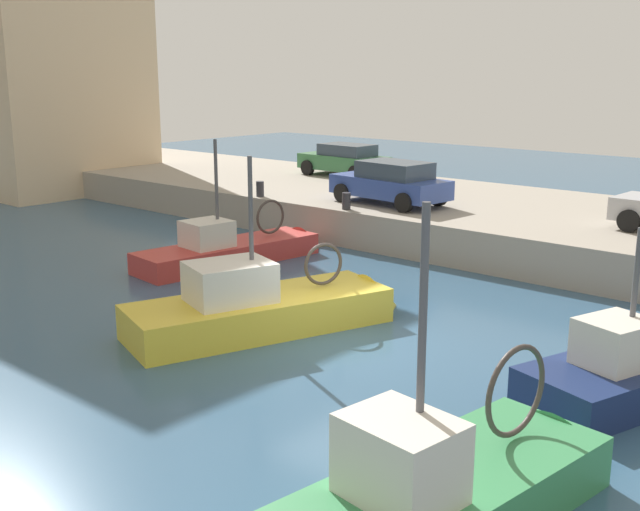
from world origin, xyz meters
The scene contains 9 objects.
water_surface centered at (0.00, 0.00, 0.00)m, with size 80.00×80.00×0.00m, color #335675.
quay_wall centered at (11.50, 0.00, 0.60)m, with size 9.00×56.00×1.20m, color #9E9384.
fishing_boat_yellow centered at (-0.27, 1.90, 0.14)m, with size 6.92×3.94×4.78m.
fishing_boat_green centered at (-4.05, -5.29, 0.14)m, with size 5.82×2.56×5.07m.
fishing_boat_red centered at (3.47, 7.05, 0.11)m, with size 6.73×2.43×4.45m.
parked_car_green centered at (13.56, 11.17, 1.91)m, with size 1.96×4.07×1.37m.
parked_car_blue centered at (9.12, 5.50, 1.94)m, with size 2.29×4.24×1.46m.
mooring_bollard_mid centered at (7.35, 6.00, 1.48)m, with size 0.28×0.28×0.55m, color #2D2D33.
mooring_bollard_north centered at (7.35, 10.00, 1.48)m, with size 0.28×0.28×0.55m, color #2D2D33.
Camera 1 is at (-12.16, -9.90, 5.69)m, focal length 43.81 mm.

